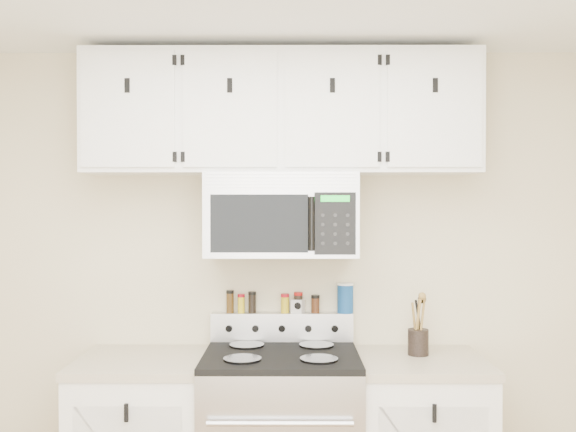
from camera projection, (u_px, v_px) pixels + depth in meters
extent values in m
cube|color=#C1B291|center=(282.00, 284.00, 3.47)|extent=(3.50, 0.01, 2.50)
cube|color=black|center=(281.00, 356.00, 3.16)|extent=(0.76, 0.65, 0.03)
cube|color=#B7B7BA|center=(282.00, 327.00, 3.44)|extent=(0.76, 0.08, 0.15)
cylinder|color=black|center=(242.00, 359.00, 3.01)|extent=(0.18, 0.18, 0.01)
cylinder|color=black|center=(319.00, 359.00, 3.01)|extent=(0.18, 0.18, 0.01)
cylinder|color=black|center=(247.00, 345.00, 3.31)|extent=(0.18, 0.18, 0.01)
cylinder|color=black|center=(316.00, 345.00, 3.31)|extent=(0.18, 0.18, 0.01)
cube|color=gray|center=(143.00, 362.00, 3.19)|extent=(0.64, 0.62, 0.04)
cube|color=gray|center=(420.00, 362.00, 3.18)|extent=(0.64, 0.62, 0.04)
cube|color=#9E9EA3|center=(282.00, 215.00, 3.28)|extent=(0.76, 0.38, 0.42)
cube|color=#B7B7BA|center=(281.00, 180.00, 3.08)|extent=(0.73, 0.01, 0.08)
cube|color=black|center=(259.00, 223.00, 3.08)|extent=(0.47, 0.01, 0.28)
cube|color=black|center=(335.00, 224.00, 3.08)|extent=(0.20, 0.01, 0.30)
cylinder|color=black|center=(312.00, 224.00, 3.04)|extent=(0.03, 0.03, 0.26)
cube|color=white|center=(282.00, 114.00, 3.30)|extent=(2.00, 0.33, 0.62)
cube|color=white|center=(128.00, 109.00, 3.13)|extent=(0.46, 0.01, 0.57)
cube|color=black|center=(127.00, 85.00, 3.12)|extent=(0.02, 0.01, 0.07)
cube|color=white|center=(230.00, 109.00, 3.13)|extent=(0.46, 0.01, 0.57)
cube|color=black|center=(230.00, 85.00, 3.12)|extent=(0.03, 0.01, 0.07)
cube|color=white|center=(332.00, 108.00, 3.12)|extent=(0.46, 0.01, 0.57)
cube|color=black|center=(332.00, 85.00, 3.11)|extent=(0.03, 0.01, 0.07)
cube|color=white|center=(435.00, 108.00, 3.12)|extent=(0.46, 0.01, 0.57)
cube|color=black|center=(435.00, 85.00, 3.11)|extent=(0.02, 0.01, 0.07)
cylinder|color=black|center=(418.00, 342.00, 3.24)|extent=(0.10, 0.10, 0.13)
cylinder|color=olive|center=(418.00, 323.00, 3.24)|extent=(0.01, 0.01, 0.24)
cylinder|color=olive|center=(422.00, 321.00, 3.23)|extent=(0.01, 0.01, 0.26)
cylinder|color=olive|center=(414.00, 324.00, 3.25)|extent=(0.01, 0.01, 0.23)
cylinder|color=black|center=(419.00, 323.00, 3.25)|extent=(0.01, 0.01, 0.23)
cylinder|color=olive|center=(417.00, 322.00, 3.22)|extent=(0.01, 0.01, 0.25)
cube|color=silver|center=(298.00, 306.00, 3.44)|extent=(0.08, 0.07, 0.07)
cylinder|color=navy|center=(345.00, 299.00, 3.44)|extent=(0.09, 0.09, 0.15)
cylinder|color=white|center=(345.00, 284.00, 3.43)|extent=(0.09, 0.09, 0.01)
cylinder|color=#452D10|center=(230.00, 303.00, 3.44)|extent=(0.04, 0.04, 0.10)
cylinder|color=black|center=(230.00, 292.00, 3.44)|extent=(0.04, 0.04, 0.02)
cylinder|color=gold|center=(241.00, 305.00, 3.44)|extent=(0.04, 0.04, 0.08)
cylinder|color=#A10C19|center=(241.00, 296.00, 3.44)|extent=(0.04, 0.04, 0.02)
cylinder|color=black|center=(252.00, 304.00, 3.44)|extent=(0.04, 0.04, 0.10)
cylinder|color=black|center=(252.00, 293.00, 3.44)|extent=(0.04, 0.04, 0.02)
cylinder|color=gold|center=(285.00, 305.00, 3.44)|extent=(0.04, 0.04, 0.09)
cylinder|color=#A10C17|center=(285.00, 295.00, 3.44)|extent=(0.04, 0.04, 0.02)
cylinder|color=black|center=(298.00, 304.00, 3.44)|extent=(0.04, 0.04, 0.09)
cylinder|color=#980D0B|center=(298.00, 294.00, 3.44)|extent=(0.05, 0.05, 0.02)
cylinder|color=#432210|center=(315.00, 305.00, 3.44)|extent=(0.04, 0.04, 0.08)
cylinder|color=black|center=(315.00, 297.00, 3.44)|extent=(0.05, 0.05, 0.02)
cylinder|color=gold|center=(316.00, 306.00, 3.44)|extent=(0.04, 0.04, 0.07)
cylinder|color=black|center=(316.00, 298.00, 3.44)|extent=(0.04, 0.04, 0.02)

